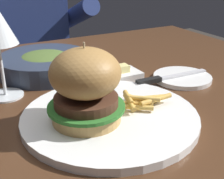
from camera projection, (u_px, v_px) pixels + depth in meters
name	position (u px, v px, depth m)	size (l,w,h in m)	color
dining_table	(77.00, 139.00, 0.65)	(1.26, 0.99, 0.74)	#472B19
main_plate	(110.00, 117.00, 0.55)	(0.31, 0.31, 0.01)	white
burger_sandwich	(86.00, 86.00, 0.50)	(0.13, 0.13, 0.13)	tan
fries_pile	(141.00, 101.00, 0.57)	(0.12, 0.08, 0.02)	#E0B251
bread_plate	(182.00, 77.00, 0.73)	(0.14, 0.14, 0.01)	white
table_knife	(165.00, 77.00, 0.71)	(0.19, 0.02, 0.01)	silver
butter_dish	(122.00, 75.00, 0.73)	(0.08, 0.07, 0.04)	white
soup_bowl	(46.00, 63.00, 0.77)	(0.23, 0.23, 0.05)	#2D384C
diner_person	(24.00, 68.00, 1.34)	(0.51, 0.36, 1.18)	#282833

